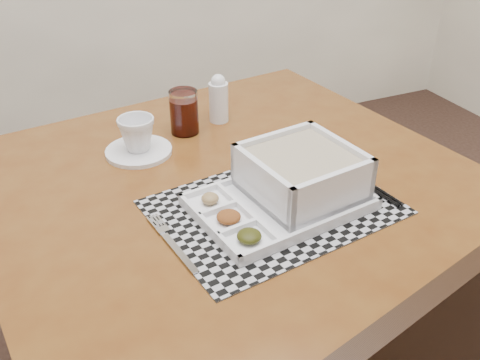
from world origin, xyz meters
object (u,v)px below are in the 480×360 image
serving_tray (296,181)px  cup (137,134)px  dining_table (237,214)px  creamer_bottle (219,99)px  juice_glass (184,113)px

serving_tray → cup: (-0.23, 0.31, 0.01)m
dining_table → creamer_bottle: (0.08, 0.30, 0.13)m
serving_tray → cup: bearing=126.4°
cup → juice_glass: (0.13, 0.06, 0.00)m
juice_glass → creamer_bottle: size_ratio=0.87×
juice_glass → cup: bearing=-156.4°
dining_table → serving_tray: serving_tray is taller
serving_tray → juice_glass: (-0.10, 0.37, 0.01)m
dining_table → cup: size_ratio=13.45×
cup → creamer_bottle: (0.23, 0.08, 0.01)m
creamer_bottle → serving_tray: bearing=-90.2°
serving_tray → creamer_bottle: (0.00, 0.39, 0.02)m
dining_table → serving_tray: 0.17m
juice_glass → creamer_bottle: (0.10, 0.03, 0.01)m
serving_tray → creamer_bottle: bearing=89.8°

